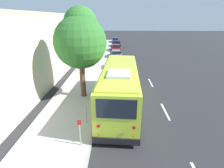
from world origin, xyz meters
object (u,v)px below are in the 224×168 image
object	(u,v)px
shuttle_bus	(120,85)
street_tree	(80,39)
parked_sedan_black	(117,44)
sign_post_near	(80,132)
sign_post_far	(87,115)
parked_sedan_maroon	(116,48)
parked_sedan_gray	(116,54)
parked_sedan_tan	(116,64)
parked_sedan_blue	(115,40)

from	to	relation	value
shuttle_bus	street_tree	size ratio (longest dim) A/B	1.33
parked_sedan_black	street_tree	xyz separation A→B (m)	(-27.62, 2.76, 4.29)
sign_post_near	sign_post_far	xyz separation A→B (m)	(2.07, 0.00, -0.21)
parked_sedan_maroon	street_tree	world-z (taller)	street_tree
parked_sedan_gray	parked_sedan_black	size ratio (longest dim) A/B	1.03
sign_post_near	sign_post_far	world-z (taller)	sign_post_near
parked_sedan_tan	sign_post_far	world-z (taller)	parked_sedan_tan
shuttle_bus	parked_sedan_gray	xyz separation A→B (m)	(17.38, 0.36, -1.15)
parked_sedan_tan	parked_sedan_blue	distance (m)	25.70
sign_post_near	parked_sedan_maroon	bearing A→B (deg)	-3.46
shuttle_bus	parked_sedan_tan	bearing A→B (deg)	4.60
parked_sedan_tan	parked_sedan_black	bearing A→B (deg)	-2.73
shuttle_bus	parked_sedan_maroon	world-z (taller)	shuttle_bus
parked_sedan_tan	parked_sedan_maroon	distance (m)	13.06
parked_sedan_gray	sign_post_near	world-z (taller)	sign_post_near
parked_sedan_maroon	sign_post_near	size ratio (longest dim) A/B	2.98
shuttle_bus	sign_post_far	xyz separation A→B (m)	(-2.52, 2.08, -1.01)
shuttle_bus	sign_post_far	bearing A→B (deg)	143.30
parked_sedan_blue	sign_post_near	bearing A→B (deg)	177.95
parked_sedan_black	sign_post_far	bearing A→B (deg)	177.10
parked_sedan_blue	street_tree	size ratio (longest dim) A/B	0.65
sign_post_near	sign_post_far	size ratio (longest dim) A/B	1.33
shuttle_bus	parked_sedan_maroon	size ratio (longest dim) A/B	2.11
parked_sedan_black	sign_post_near	size ratio (longest dim) A/B	2.82
parked_sedan_black	sign_post_far	world-z (taller)	parked_sedan_black
parked_sedan_maroon	parked_sedan_black	bearing A→B (deg)	-2.70
street_tree	parked_sedan_blue	bearing A→B (deg)	-3.89
parked_sedan_gray	parked_sedan_black	bearing A→B (deg)	-3.81
parked_sedan_tan	shuttle_bus	bearing A→B (deg)	179.17
parked_sedan_maroon	sign_post_near	xyz separation A→B (m)	(-28.33, 1.71, 0.32)
parked_sedan_tan	parked_sedan_black	xyz separation A→B (m)	(18.64, -0.04, 0.01)
street_tree	parked_sedan_maroon	bearing A→B (deg)	-6.92
shuttle_bus	parked_sedan_black	distance (m)	29.34
parked_sedan_gray	sign_post_near	size ratio (longest dim) A/B	2.90
parked_sedan_blue	parked_sedan_gray	bearing A→B (deg)	-179.13
parked_sedan_gray	parked_sedan_tan	bearing A→B (deg)	176.83
parked_sedan_maroon	sign_post_near	bearing A→B (deg)	174.68
parked_sedan_black	sign_post_far	distance (m)	31.89
sign_post_far	parked_sedan_blue	bearing A→B (deg)	-2.06
parked_sedan_tan	sign_post_far	distance (m)	13.32
sign_post_near	sign_post_far	distance (m)	2.08
sign_post_far	parked_sedan_black	bearing A→B (deg)	-3.23
parked_sedan_gray	parked_sedan_maroon	bearing A→B (deg)	-3.39
parked_sedan_black	sign_post_near	bearing A→B (deg)	177.30
parked_sedan_maroon	parked_sedan_black	size ratio (longest dim) A/B	1.06
parked_sedan_blue	sign_post_near	size ratio (longest dim) A/B	3.05
parked_sedan_blue	sign_post_far	bearing A→B (deg)	177.84
parked_sedan_maroon	parked_sedan_blue	xyz separation A→B (m)	(12.63, 0.32, 0.00)
parked_sedan_tan	parked_sedan_black	size ratio (longest dim) A/B	1.08
parked_sedan_gray	sign_post_near	xyz separation A→B (m)	(-21.97, 1.72, 0.35)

